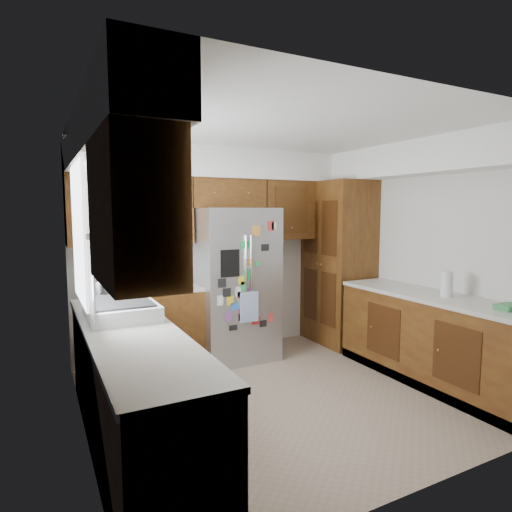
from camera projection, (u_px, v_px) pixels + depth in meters
The scene contains 11 objects.
floor at pixel (286, 395), 4.12m from camera, with size 3.60×3.60×0.00m, color tan.
room_shell at pixel (259, 205), 4.20m from camera, with size 3.64×3.24×2.52m.
left_counter_run at pixel (142, 376), 3.48m from camera, with size 1.36×3.20×0.92m.
right_counter_run at pixel (437, 344), 4.34m from camera, with size 0.63×2.25×0.92m.
pantry at pixel (338, 263), 5.71m from camera, with size 0.60×0.90×2.15m, color #4A210E.
fridge at pixel (234, 284), 5.09m from camera, with size 0.90×0.79×1.80m.
bridge_cabinet at pixel (226, 194), 5.18m from camera, with size 0.96×0.34×0.35m, color #4A210E.
fridge_top_items at pixel (218, 167), 5.12m from camera, with size 0.90×0.31×0.31m.
sink_assembly at pixel (121, 309), 3.42m from camera, with size 0.52×0.70×0.37m.
left_counter_clutter at pixel (108, 286), 4.08m from camera, with size 0.32×0.89×0.38m.
paper_towel at pixel (447, 284), 4.21m from camera, with size 0.11×0.11×0.25m, color white.
Camera 1 is at (-2.08, -3.38, 1.77)m, focal length 30.00 mm.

